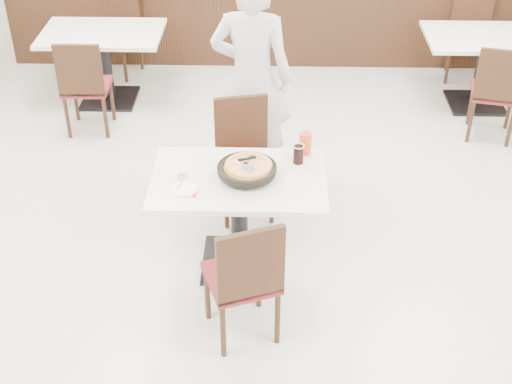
{
  "coord_description": "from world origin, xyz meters",
  "views": [
    {
      "loc": [
        0.02,
        -4.12,
        3.41
      ],
      "look_at": [
        -0.08,
        -0.3,
        0.81
      ],
      "focal_mm": 50.0,
      "sensor_mm": 36.0,
      "label": 1
    }
  ],
  "objects_px": {
    "bg_chair_right_near": "(495,90)",
    "chair_near": "(241,275)",
    "cola_glass": "(298,155)",
    "bg_chair_left_near": "(87,84)",
    "chair_far": "(245,162)",
    "pizza_pan": "(247,172)",
    "bg_chair_left_far": "(116,33)",
    "bg_table_right": "(481,71)",
    "bg_chair_right_far": "(469,38)",
    "main_table": "(239,221)",
    "bg_table_left": "(106,67)",
    "red_cup": "(305,143)",
    "side_plate": "(185,189)",
    "pizza": "(248,168)",
    "diner_person": "(252,78)"
  },
  "relations": [
    {
      "from": "chair_near",
      "to": "chair_far",
      "type": "xyz_separation_m",
      "value": [
        -0.03,
        1.34,
        0.0
      ]
    },
    {
      "from": "bg_chair_left_far",
      "to": "side_plate",
      "type": "bearing_deg",
      "value": 127.99
    },
    {
      "from": "bg_chair_left_far",
      "to": "bg_chair_right_far",
      "type": "xyz_separation_m",
      "value": [
        3.82,
        -0.04,
        0.0
      ]
    },
    {
      "from": "chair_near",
      "to": "cola_glass",
      "type": "distance_m",
      "value": 1.03
    },
    {
      "from": "pizza_pan",
      "to": "diner_person",
      "type": "xyz_separation_m",
      "value": [
        -0.01,
        1.21,
        0.13
      ]
    },
    {
      "from": "pizza_pan",
      "to": "bg_chair_left_near",
      "type": "bearing_deg",
      "value": 128.58
    },
    {
      "from": "chair_far",
      "to": "pizza",
      "type": "relative_size",
      "value": 2.77
    },
    {
      "from": "chair_near",
      "to": "pizza_pan",
      "type": "bearing_deg",
      "value": 68.53
    },
    {
      "from": "cola_glass",
      "to": "bg_chair_left_near",
      "type": "distance_m",
      "value": 2.66
    },
    {
      "from": "bg_table_left",
      "to": "diner_person",
      "type": "bearing_deg",
      "value": -42.43
    },
    {
      "from": "cola_glass",
      "to": "bg_table_right",
      "type": "height_order",
      "value": "cola_glass"
    },
    {
      "from": "cola_glass",
      "to": "bg_table_right",
      "type": "xyz_separation_m",
      "value": [
        1.91,
        2.41,
        -0.44
      ]
    },
    {
      "from": "red_cup",
      "to": "bg_chair_right_far",
      "type": "xyz_separation_m",
      "value": [
        1.87,
        2.91,
        -0.35
      ]
    },
    {
      "from": "chair_near",
      "to": "bg_chair_right_far",
      "type": "bearing_deg",
      "value": 39.48
    },
    {
      "from": "red_cup",
      "to": "bg_chair_left_far",
      "type": "height_order",
      "value": "bg_chair_left_far"
    },
    {
      "from": "side_plate",
      "to": "pizza",
      "type": "bearing_deg",
      "value": 25.19
    },
    {
      "from": "main_table",
      "to": "cola_glass",
      "type": "height_order",
      "value": "cola_glass"
    },
    {
      "from": "pizza",
      "to": "bg_chair_left_far",
      "type": "bearing_deg",
      "value": 115.68
    },
    {
      "from": "chair_far",
      "to": "side_plate",
      "type": "bearing_deg",
      "value": 53.37
    },
    {
      "from": "diner_person",
      "to": "bg_chair_right_near",
      "type": "distance_m",
      "value": 2.41
    },
    {
      "from": "bg_chair_right_near",
      "to": "chair_near",
      "type": "bearing_deg",
      "value": -117.3
    },
    {
      "from": "pizza",
      "to": "chair_near",
      "type": "bearing_deg",
      "value": -91.74
    },
    {
      "from": "chair_near",
      "to": "red_cup",
      "type": "xyz_separation_m",
      "value": [
        0.42,
        1.03,
        0.35
      ]
    },
    {
      "from": "side_plate",
      "to": "bg_table_left",
      "type": "height_order",
      "value": "side_plate"
    },
    {
      "from": "chair_far",
      "to": "bg_table_right",
      "type": "height_order",
      "value": "chair_far"
    },
    {
      "from": "bg_chair_left_near",
      "to": "bg_chair_right_far",
      "type": "xyz_separation_m",
      "value": [
        3.86,
        1.25,
        0.0
      ]
    },
    {
      "from": "pizza_pan",
      "to": "bg_chair_left_far",
      "type": "distance_m",
      "value": 3.64
    },
    {
      "from": "side_plate",
      "to": "diner_person",
      "type": "xyz_separation_m",
      "value": [
        0.41,
        1.38,
        0.16
      ]
    },
    {
      "from": "chair_far",
      "to": "cola_glass",
      "type": "distance_m",
      "value": 0.68
    },
    {
      "from": "main_table",
      "to": "pizza_pan",
      "type": "xyz_separation_m",
      "value": [
        0.06,
        0.0,
        0.42
      ]
    },
    {
      "from": "main_table",
      "to": "side_plate",
      "type": "bearing_deg",
      "value": -155.28
    },
    {
      "from": "chair_near",
      "to": "bg_table_left",
      "type": "xyz_separation_m",
      "value": [
        -1.53,
        3.31,
        -0.1
      ]
    },
    {
      "from": "chair_far",
      "to": "pizza_pan",
      "type": "relative_size",
      "value": 2.39
    },
    {
      "from": "red_cup",
      "to": "bg_chair_right_near",
      "type": "relative_size",
      "value": 0.17
    },
    {
      "from": "chair_far",
      "to": "bg_chair_left_near",
      "type": "xyz_separation_m",
      "value": [
        -1.55,
        1.35,
        0.0
      ]
    },
    {
      "from": "chair_near",
      "to": "bg_chair_left_near",
      "type": "bearing_deg",
      "value": 99.97
    },
    {
      "from": "chair_far",
      "to": "bg_chair_right_near",
      "type": "height_order",
      "value": "same"
    },
    {
      "from": "chair_far",
      "to": "main_table",
      "type": "bearing_deg",
      "value": 76.53
    },
    {
      "from": "side_plate",
      "to": "main_table",
      "type": "bearing_deg",
      "value": 24.72
    },
    {
      "from": "diner_person",
      "to": "bg_table_left",
      "type": "height_order",
      "value": "diner_person"
    },
    {
      "from": "bg_table_left",
      "to": "red_cup",
      "type": "bearing_deg",
      "value": -49.46
    },
    {
      "from": "side_plate",
      "to": "bg_chair_right_far",
      "type": "height_order",
      "value": "bg_chair_right_far"
    },
    {
      "from": "bg_table_left",
      "to": "chair_far",
      "type": "bearing_deg",
      "value": -52.74
    },
    {
      "from": "main_table",
      "to": "chair_far",
      "type": "distance_m",
      "value": 0.65
    },
    {
      "from": "main_table",
      "to": "bg_chair_right_near",
      "type": "xyz_separation_m",
      "value": [
        2.29,
        1.97,
        0.1
      ]
    },
    {
      "from": "red_cup",
      "to": "bg_chair_left_near",
      "type": "distance_m",
      "value": 2.62
    },
    {
      "from": "chair_far",
      "to": "pizza_pan",
      "type": "distance_m",
      "value": 0.71
    },
    {
      "from": "bg_table_right",
      "to": "bg_chair_right_far",
      "type": "distance_m",
      "value": 0.64
    },
    {
      "from": "bg_chair_right_far",
      "to": "bg_chair_left_near",
      "type": "bearing_deg",
      "value": 29.61
    },
    {
      "from": "pizza_pan",
      "to": "bg_chair_left_far",
      "type": "relative_size",
      "value": 0.42
    }
  ]
}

